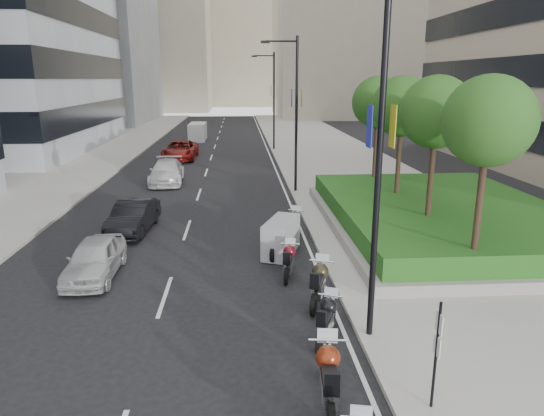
{
  "coord_description": "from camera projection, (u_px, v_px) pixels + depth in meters",
  "views": [
    {
      "loc": [
        0.93,
        -10.35,
        6.7
      ],
      "look_at": [
        2.13,
        7.13,
        2.0
      ],
      "focal_mm": 32.0,
      "sensor_mm": 36.0,
      "label": 1
    }
  ],
  "objects": [
    {
      "name": "ground",
      "position": [
        204.0,
        366.0,
        11.65
      ],
      "size": [
        160.0,
        160.0,
        0.0
      ],
      "primitive_type": "plane",
      "color": "black",
      "rests_on": "ground"
    },
    {
      "name": "sidewalk_right",
      "position": [
        334.0,
        159.0,
        41.13
      ],
      "size": [
        10.0,
        100.0,
        0.15
      ],
      "primitive_type": "cube",
      "color": "#9E9B93",
      "rests_on": "ground"
    },
    {
      "name": "sidewalk_left",
      "position": [
        81.0,
        162.0,
        39.74
      ],
      "size": [
        8.0,
        100.0,
        0.15
      ],
      "primitive_type": "cube",
      "color": "#9E9B93",
      "rests_on": "ground"
    },
    {
      "name": "lane_edge",
      "position": [
        272.0,
        160.0,
        40.8
      ],
      "size": [
        0.12,
        100.0,
        0.01
      ],
      "primitive_type": "cube",
      "color": "silver",
      "rests_on": "ground"
    },
    {
      "name": "lane_centre",
      "position": [
        210.0,
        161.0,
        40.46
      ],
      "size": [
        0.12,
        100.0,
        0.01
      ],
      "primitive_type": "cube",
      "color": "silver",
      "rests_on": "ground"
    },
    {
      "name": "building_grey_far",
      "position": [
        72.0,
        22.0,
        73.62
      ],
      "size": [
        22.0,
        26.0,
        30.0
      ],
      "primitive_type": "cube",
      "color": "gray",
      "rests_on": "ground"
    },
    {
      "name": "building_cream_right",
      "position": [
        356.0,
        12.0,
        85.52
      ],
      "size": [
        28.0,
        24.0,
        36.0
      ],
      "primitive_type": "cube",
      "color": "#B7AD93",
      "rests_on": "ground"
    },
    {
      "name": "building_cream_left",
      "position": [
        147.0,
        28.0,
        102.41
      ],
      "size": [
        26.0,
        24.0,
        34.0
      ],
      "primitive_type": "cube",
      "color": "#B7AD93",
      "rests_on": "ground"
    },
    {
      "name": "building_cream_centre",
      "position": [
        241.0,
        28.0,
        122.48
      ],
      "size": [
        30.0,
        24.0,
        38.0
      ],
      "primitive_type": "cube",
      "color": "#B7AD93",
      "rests_on": "ground"
    },
    {
      "name": "planter",
      "position": [
        441.0,
        224.0,
        21.86
      ],
      "size": [
        10.0,
        14.0,
        0.4
      ],
      "primitive_type": "cube",
      "color": "gray",
      "rests_on": "sidewalk_right"
    },
    {
      "name": "hedge",
      "position": [
        443.0,
        211.0,
        21.7
      ],
      "size": [
        9.4,
        13.4,
        0.8
      ],
      "primitive_type": "cube",
      "color": "#1F4E16",
      "rests_on": "planter"
    },
    {
      "name": "tree_0",
      "position": [
        489.0,
        122.0,
        14.66
      ],
      "size": [
        2.8,
        2.8,
        6.3
      ],
      "color": "#332319",
      "rests_on": "planter"
    },
    {
      "name": "tree_1",
      "position": [
        436.0,
        113.0,
        18.51
      ],
      "size": [
        2.8,
        2.8,
        6.3
      ],
      "color": "#332319",
      "rests_on": "planter"
    },
    {
      "name": "tree_2",
      "position": [
        402.0,
        107.0,
        22.37
      ],
      "size": [
        2.8,
        2.8,
        6.3
      ],
      "color": "#332319",
      "rests_on": "planter"
    },
    {
      "name": "tree_3",
      "position": [
        378.0,
        103.0,
        26.22
      ],
      "size": [
        2.8,
        2.8,
        6.3
      ],
      "color": "#332319",
      "rests_on": "planter"
    },
    {
      "name": "lamp_post_0",
      "position": [
        373.0,
        149.0,
        11.57
      ],
      "size": [
        2.34,
        0.45,
        9.0
      ],
      "color": "black",
      "rests_on": "ground"
    },
    {
      "name": "lamp_post_1",
      "position": [
        294.0,
        108.0,
        27.95
      ],
      "size": [
        2.34,
        0.45,
        9.0
      ],
      "color": "black",
      "rests_on": "ground"
    },
    {
      "name": "lamp_post_2",
      "position": [
        272.0,
        96.0,
        45.3
      ],
      "size": [
        2.34,
        0.45,
        9.0
      ],
      "color": "black",
      "rests_on": "ground"
    },
    {
      "name": "parking_sign",
      "position": [
        436.0,
        350.0,
        9.66
      ],
      "size": [
        0.06,
        0.32,
        2.5
      ],
      "color": "black",
      "rests_on": "ground"
    },
    {
      "name": "motorcycle_1",
      "position": [
        328.0,
        378.0,
        10.11
      ],
      "size": [
        0.82,
        2.47,
        1.23
      ],
      "rotation": [
        0.0,
        0.0,
        1.46
      ],
      "color": "black",
      "rests_on": "ground"
    },
    {
      "name": "motorcycle_2",
      "position": [
        327.0,
        319.0,
        12.77
      ],
      "size": [
        0.98,
        1.98,
        1.04
      ],
      "rotation": [
        0.0,
        0.0,
        1.18
      ],
      "color": "black",
      "rests_on": "ground"
    },
    {
      "name": "motorcycle_3",
      "position": [
        319.0,
        283.0,
        14.85
      ],
      "size": [
        1.01,
        2.27,
        1.17
      ],
      "rotation": [
        0.0,
        0.0,
        1.24
      ],
      "color": "black",
      "rests_on": "ground"
    },
    {
      "name": "motorcycle_4",
      "position": [
        289.0,
        261.0,
        16.88
      ],
      "size": [
        0.71,
        2.05,
        1.03
      ],
      "rotation": [
        0.0,
        0.0,
        1.37
      ],
      "color": "black",
      "rests_on": "ground"
    },
    {
      "name": "motorcycle_5",
      "position": [
        281.0,
        237.0,
        18.9
      ],
      "size": [
        1.7,
        2.49,
        1.4
      ],
      "rotation": [
        0.0,
        0.0,
        1.2
      ],
      "color": "black",
      "rests_on": "ground"
    },
    {
      "name": "motorcycle_6",
      "position": [
        293.0,
        224.0,
        21.14
      ],
      "size": [
        1.02,
        2.0,
        1.06
      ],
      "rotation": [
        0.0,
        0.0,
        1.16
      ],
      "color": "black",
      "rests_on": "ground"
    },
    {
      "name": "car_a",
      "position": [
        95.0,
        258.0,
        16.77
      ],
      "size": [
        1.59,
        3.93,
        1.34
      ],
      "primitive_type": "imported",
      "rotation": [
        0.0,
        0.0,
        0.0
      ],
      "color": "#B3B4B6",
      "rests_on": "ground"
    },
    {
      "name": "car_b",
      "position": [
        133.0,
        216.0,
        21.75
      ],
      "size": [
        1.83,
        4.34,
        1.39
      ],
      "primitive_type": "imported",
      "rotation": [
        0.0,
        0.0,
        -0.09
      ],
      "color": "black",
      "rests_on": "ground"
    },
    {
      "name": "car_c",
      "position": [
        167.0,
        172.0,
        31.94
      ],
      "size": [
        2.35,
        5.2,
        1.48
      ],
      "primitive_type": "imported",
      "rotation": [
        0.0,
        0.0,
        0.05
      ],
      "color": "silver",
      "rests_on": "ground"
    },
    {
      "name": "car_d",
      "position": [
        180.0,
        150.0,
        41.23
      ],
      "size": [
        2.77,
        5.75,
        1.58
      ],
      "primitive_type": "imported",
      "rotation": [
        0.0,
        0.0,
        -0.03
      ],
      "color": "maroon",
      "rests_on": "ground"
    },
    {
      "name": "delivery_van",
      "position": [
        198.0,
        133.0,
        53.57
      ],
      "size": [
        1.78,
        4.54,
        1.89
      ],
      "rotation": [
        0.0,
        0.0,
        -0.01
      ],
      "color": "silver",
      "rests_on": "ground"
    }
  ]
}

